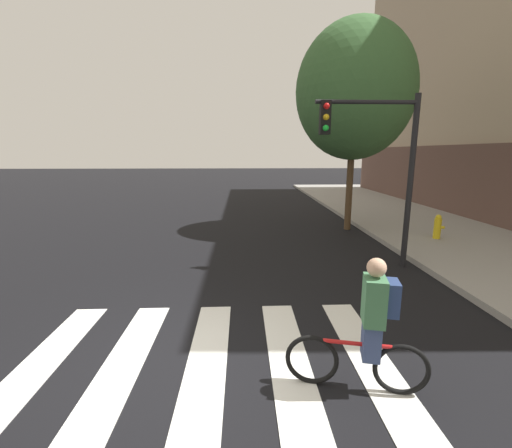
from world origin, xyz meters
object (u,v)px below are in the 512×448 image
fire_hydrant (438,227)px  street_tree_near (355,91)px  cyclist (369,327)px  traffic_light_near (379,152)px

fire_hydrant → street_tree_near: size_ratio=0.11×
street_tree_near → fire_hydrant: bearing=-42.8°
street_tree_near → cyclist: bearing=-105.8°
cyclist → traffic_light_near: bearing=68.5°
cyclist → street_tree_near: size_ratio=0.23×
cyclist → traffic_light_near: size_ratio=0.40×
traffic_light_near → street_tree_near: street_tree_near is taller
traffic_light_near → street_tree_near: (0.71, 4.31, 2.10)m
cyclist → street_tree_near: (2.50, 8.84, 4.11)m
fire_hydrant → street_tree_near: (-2.26, 2.09, 4.43)m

